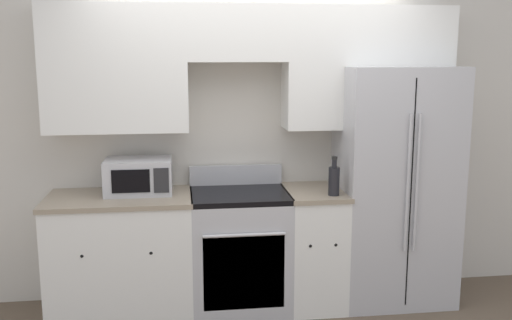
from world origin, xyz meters
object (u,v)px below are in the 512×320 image
at_px(refrigerator, 393,185).
at_px(bottle, 334,180).
at_px(oven_range, 240,250).
at_px(microwave, 139,176).

bearing_deg(refrigerator, bottle, -158.17).
distance_m(oven_range, refrigerator, 1.33).
bearing_deg(microwave, refrigerator, -1.32).
height_order(refrigerator, bottle, refrigerator).
xyz_separation_m(refrigerator, bottle, (-0.55, -0.22, 0.11)).
bearing_deg(refrigerator, microwave, 178.68).
relative_size(refrigerator, microwave, 3.76).
height_order(oven_range, refrigerator, refrigerator).
relative_size(refrigerator, bottle, 6.36).
xyz_separation_m(oven_range, bottle, (0.69, -0.18, 0.58)).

